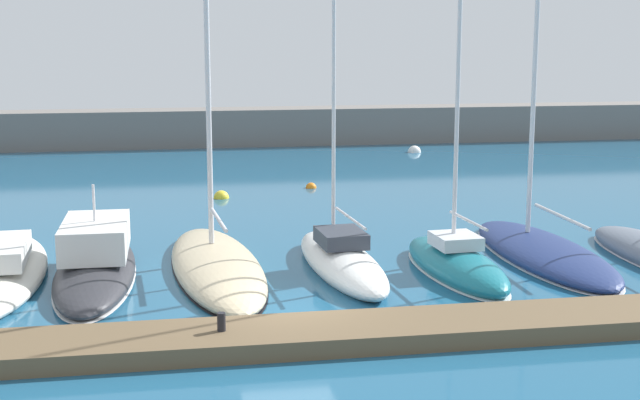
{
  "coord_description": "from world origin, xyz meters",
  "views": [
    {
      "loc": [
        -3.11,
        -22.08,
        7.28
      ],
      "look_at": [
        1.44,
        3.79,
        2.4
      ],
      "focal_mm": 49.86,
      "sensor_mm": 36.0,
      "label": 1
    }
  ],
  "objects_px": {
    "sailboat_sand_fourth": "(216,262)",
    "sailboat_navy_seventh": "(543,250)",
    "sailboat_teal_sixth": "(456,262)",
    "mooring_buoy_yellow": "(221,198)",
    "dock_bollard": "(221,322)",
    "sailboat_white_fifth": "(341,258)",
    "mooring_buoy_orange": "(311,188)",
    "motorboat_charcoal_third": "(96,263)",
    "mooring_buoy_white": "(414,152)"
  },
  "relations": [
    {
      "from": "sailboat_sand_fourth",
      "to": "sailboat_navy_seventh",
      "type": "distance_m",
      "value": 10.81
    },
    {
      "from": "sailboat_teal_sixth",
      "to": "mooring_buoy_yellow",
      "type": "relative_size",
      "value": 19.89
    },
    {
      "from": "dock_bollard",
      "to": "sailboat_sand_fourth",
      "type": "bearing_deg",
      "value": 87.61
    },
    {
      "from": "sailboat_white_fifth",
      "to": "sailboat_teal_sixth",
      "type": "xyz_separation_m",
      "value": [
        3.46,
        -0.82,
        -0.09
      ]
    },
    {
      "from": "sailboat_navy_seventh",
      "to": "mooring_buoy_orange",
      "type": "xyz_separation_m",
      "value": [
        -5.37,
        14.8,
        -0.26
      ]
    },
    {
      "from": "sailboat_sand_fourth",
      "to": "sailboat_navy_seventh",
      "type": "relative_size",
      "value": 1.24
    },
    {
      "from": "sailboat_sand_fourth",
      "to": "dock_bollard",
      "type": "relative_size",
      "value": 41.3
    },
    {
      "from": "motorboat_charcoal_third",
      "to": "sailboat_sand_fourth",
      "type": "relative_size",
      "value": 0.51
    },
    {
      "from": "motorboat_charcoal_third",
      "to": "mooring_buoy_yellow",
      "type": "height_order",
      "value": "motorboat_charcoal_third"
    },
    {
      "from": "mooring_buoy_yellow",
      "to": "sailboat_white_fifth",
      "type": "bearing_deg",
      "value": -77.93
    },
    {
      "from": "motorboat_charcoal_third",
      "to": "dock_bollard",
      "type": "height_order",
      "value": "motorboat_charcoal_third"
    },
    {
      "from": "sailboat_sand_fourth",
      "to": "mooring_buoy_white",
      "type": "relative_size",
      "value": 21.54
    },
    {
      "from": "sailboat_sand_fourth",
      "to": "mooring_buoy_orange",
      "type": "xyz_separation_m",
      "value": [
        5.44,
        14.66,
        -0.29
      ]
    },
    {
      "from": "sailboat_white_fifth",
      "to": "mooring_buoy_yellow",
      "type": "distance_m",
      "value": 13.73
    },
    {
      "from": "sailboat_sand_fourth",
      "to": "mooring_buoy_white",
      "type": "xyz_separation_m",
      "value": [
        14.05,
        26.69,
        -0.29
      ]
    },
    {
      "from": "mooring_buoy_orange",
      "to": "mooring_buoy_yellow",
      "type": "bearing_deg",
      "value": -155.97
    },
    {
      "from": "sailboat_teal_sixth",
      "to": "mooring_buoy_orange",
      "type": "relative_size",
      "value": 26.64
    },
    {
      "from": "sailboat_teal_sixth",
      "to": "dock_bollard",
      "type": "bearing_deg",
      "value": 122.32
    },
    {
      "from": "sailboat_sand_fourth",
      "to": "sailboat_teal_sixth",
      "type": "relative_size",
      "value": 1.29
    },
    {
      "from": "sailboat_navy_seventh",
      "to": "mooring_buoy_white",
      "type": "bearing_deg",
      "value": -6.79
    },
    {
      "from": "sailboat_sand_fourth",
      "to": "sailboat_navy_seventh",
      "type": "bearing_deg",
      "value": -94.48
    },
    {
      "from": "motorboat_charcoal_third",
      "to": "sailboat_sand_fourth",
      "type": "distance_m",
      "value": 3.67
    },
    {
      "from": "mooring_buoy_yellow",
      "to": "dock_bollard",
      "type": "relative_size",
      "value": 1.61
    },
    {
      "from": "sailboat_teal_sixth",
      "to": "mooring_buoy_white",
      "type": "relative_size",
      "value": 16.66
    },
    {
      "from": "sailboat_white_fifth",
      "to": "mooring_buoy_white",
      "type": "height_order",
      "value": "sailboat_white_fifth"
    },
    {
      "from": "sailboat_sand_fourth",
      "to": "mooring_buoy_orange",
      "type": "bearing_deg",
      "value": -24.11
    },
    {
      "from": "sailboat_white_fifth",
      "to": "mooring_buoy_yellow",
      "type": "xyz_separation_m",
      "value": [
        -2.87,
        13.42,
        -0.45
      ]
    },
    {
      "from": "dock_bollard",
      "to": "sailboat_teal_sixth",
      "type": "bearing_deg",
      "value": 36.19
    },
    {
      "from": "sailboat_teal_sixth",
      "to": "mooring_buoy_orange",
      "type": "bearing_deg",
      "value": 2.69
    },
    {
      "from": "motorboat_charcoal_third",
      "to": "mooring_buoy_orange",
      "type": "xyz_separation_m",
      "value": [
        9.11,
        14.68,
        -0.43
      ]
    },
    {
      "from": "sailboat_white_fifth",
      "to": "dock_bollard",
      "type": "bearing_deg",
      "value": 143.18
    },
    {
      "from": "motorboat_charcoal_third",
      "to": "sailboat_teal_sixth",
      "type": "xyz_separation_m",
      "value": [
        10.97,
        -1.54,
        -0.06
      ]
    },
    {
      "from": "sailboat_teal_sixth",
      "to": "sailboat_white_fifth",
      "type": "bearing_deg",
      "value": 72.87
    },
    {
      "from": "sailboat_teal_sixth",
      "to": "mooring_buoy_white",
      "type": "height_order",
      "value": "sailboat_teal_sixth"
    },
    {
      "from": "sailboat_sand_fourth",
      "to": "dock_bollard",
      "type": "distance_m",
      "value": 7.14
    },
    {
      "from": "sailboat_navy_seventh",
      "to": "mooring_buoy_white",
      "type": "distance_m",
      "value": 27.02
    },
    {
      "from": "sailboat_navy_seventh",
      "to": "sailboat_sand_fourth",
      "type": "bearing_deg",
      "value": 89.38
    },
    {
      "from": "sailboat_white_fifth",
      "to": "mooring_buoy_white",
      "type": "distance_m",
      "value": 29.27
    },
    {
      "from": "motorboat_charcoal_third",
      "to": "sailboat_white_fifth",
      "type": "relative_size",
      "value": 0.56
    },
    {
      "from": "motorboat_charcoal_third",
      "to": "dock_bollard",
      "type": "xyz_separation_m",
      "value": [
        3.37,
        -7.1,
        0.25
      ]
    },
    {
      "from": "mooring_buoy_white",
      "to": "sailboat_white_fifth",
      "type": "bearing_deg",
      "value": -110.41
    },
    {
      "from": "motorboat_charcoal_third",
      "to": "dock_bollard",
      "type": "distance_m",
      "value": 7.87
    },
    {
      "from": "sailboat_white_fifth",
      "to": "motorboat_charcoal_third",
      "type": "bearing_deg",
      "value": 80.68
    },
    {
      "from": "sailboat_teal_sixth",
      "to": "sailboat_navy_seventh",
      "type": "bearing_deg",
      "value": -71.79
    },
    {
      "from": "sailboat_sand_fourth",
      "to": "mooring_buoy_orange",
      "type": "height_order",
      "value": "sailboat_sand_fourth"
    },
    {
      "from": "mooring_buoy_orange",
      "to": "sailboat_teal_sixth",
      "type": "bearing_deg",
      "value": -83.44
    },
    {
      "from": "mooring_buoy_orange",
      "to": "dock_bollard",
      "type": "xyz_separation_m",
      "value": [
        -5.74,
        -21.78,
        0.68
      ]
    },
    {
      "from": "mooring_buoy_orange",
      "to": "motorboat_charcoal_third",
      "type": "bearing_deg",
      "value": -121.81
    },
    {
      "from": "mooring_buoy_yellow",
      "to": "motorboat_charcoal_third",
      "type": "bearing_deg",
      "value": -110.1
    },
    {
      "from": "motorboat_charcoal_third",
      "to": "sailboat_sand_fourth",
      "type": "bearing_deg",
      "value": -89.35
    }
  ]
}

